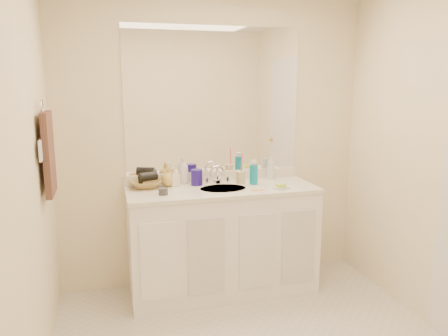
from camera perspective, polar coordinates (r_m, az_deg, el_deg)
name	(u,v)px	position (r m, az deg, el deg)	size (l,w,h in m)	color
wall_back	(214,143)	(3.70, -1.32, 3.22)	(2.60, 0.02, 2.40)	#FDEDC6
wall_front	(435,267)	(1.40, 25.81, -11.54)	(2.60, 0.02, 2.40)	#FDEDC6
wall_left	(20,189)	(2.36, -25.10, -2.49)	(0.02, 2.60, 2.40)	#FDEDC6
vanity_cabinet	(222,241)	(3.64, -0.21, -9.55)	(1.50, 0.55, 0.85)	white
countertop	(222,189)	(3.51, -0.21, -2.81)	(1.52, 0.57, 0.03)	white
backsplash	(215,176)	(3.74, -1.25, -1.06)	(1.52, 0.03, 0.08)	white
sink_basin	(223,190)	(3.49, -0.13, -2.84)	(0.37, 0.37, 0.02)	beige
faucet	(217,177)	(3.64, -0.87, -1.15)	(0.02, 0.02, 0.11)	silver
mirror	(214,101)	(3.66, -1.33, 8.79)	(1.48, 0.01, 1.20)	white
blue_mug	(197,177)	(3.58, -3.58, -1.22)	(0.09, 0.09, 0.13)	navy
tan_cup	(240,178)	(3.63, 2.15, -1.25)	(0.08, 0.08, 0.10)	beige
toothbrush	(242,166)	(3.62, 2.31, 0.29)	(0.01, 0.01, 0.20)	#FB4266
mouthwash_bottle	(254,174)	(3.61, 3.89, -0.85)	(0.07, 0.07, 0.16)	#0D82A4
clear_pump_bottle	(271,170)	(3.80, 6.13, -0.30)	(0.06, 0.06, 0.16)	silver
soap_dish	(281,188)	(3.49, 7.43, -2.61)	(0.11, 0.09, 0.01)	silver
green_soap	(281,186)	(3.49, 7.44, -2.32)	(0.07, 0.05, 0.03)	#B4DD35
orange_comb	(258,190)	(3.42, 4.47, -2.90)	(0.11, 0.02, 0.00)	orange
dark_jar	(163,191)	(3.31, -7.94, -3.04)	(0.07, 0.07, 0.05)	#393941
soap_bottle_white	(184,171)	(3.64, -5.28, -0.38)	(0.08, 0.08, 0.21)	white
soap_bottle_cream	(174,177)	(3.56, -6.50, -1.14)	(0.07, 0.07, 0.16)	#F3E4C6
soap_bottle_yellow	(169,177)	(3.57, -7.23, -1.12)	(0.12, 0.12, 0.16)	gold
wicker_basket	(146,184)	(3.55, -10.19, -2.06)	(0.25, 0.25, 0.06)	olive
hair_dryer	(148,177)	(3.54, -9.90, -1.11)	(0.07, 0.07, 0.15)	black
towel_ring	(42,108)	(3.06, -22.70, 7.27)	(0.11, 0.11, 0.01)	silver
hand_towel	(49,154)	(3.09, -21.91, 1.76)	(0.04, 0.32, 0.55)	#35211C
switch_plate	(40,151)	(2.89, -22.85, 2.08)	(0.01, 0.09, 0.13)	white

